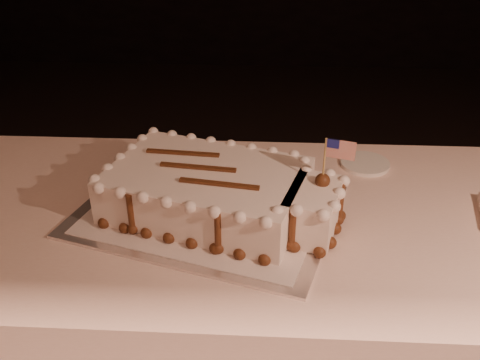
{
  "coord_description": "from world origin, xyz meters",
  "views": [
    {
      "loc": [
        -0.1,
        -0.5,
        1.49
      ],
      "look_at": [
        -0.16,
        0.6,
        0.84
      ],
      "focal_mm": 40.0,
      "sensor_mm": 36.0,
      "label": 1
    }
  ],
  "objects_px": {
    "banquet_table": "(296,325)",
    "side_plate": "(365,164)",
    "cake_board": "(208,211)",
    "sheet_cake": "(219,192)"
  },
  "relations": [
    {
      "from": "banquet_table",
      "to": "sheet_cake",
      "type": "height_order",
      "value": "sheet_cake"
    },
    {
      "from": "banquet_table",
      "to": "side_plate",
      "type": "bearing_deg",
      "value": 54.82
    },
    {
      "from": "cake_board",
      "to": "side_plate",
      "type": "height_order",
      "value": "side_plate"
    },
    {
      "from": "banquet_table",
      "to": "cake_board",
      "type": "distance_m",
      "value": 0.45
    },
    {
      "from": "banquet_table",
      "to": "cake_board",
      "type": "xyz_separation_m",
      "value": [
        -0.24,
        0.0,
        0.38
      ]
    },
    {
      "from": "banquet_table",
      "to": "cake_board",
      "type": "bearing_deg",
      "value": 179.71
    },
    {
      "from": "cake_board",
      "to": "sheet_cake",
      "type": "xyz_separation_m",
      "value": [
        0.03,
        -0.01,
        0.06
      ]
    },
    {
      "from": "banquet_table",
      "to": "side_plate",
      "type": "relative_size",
      "value": 17.2
    },
    {
      "from": "banquet_table",
      "to": "sheet_cake",
      "type": "distance_m",
      "value": 0.49
    },
    {
      "from": "sheet_cake",
      "to": "side_plate",
      "type": "height_order",
      "value": "sheet_cake"
    }
  ]
}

